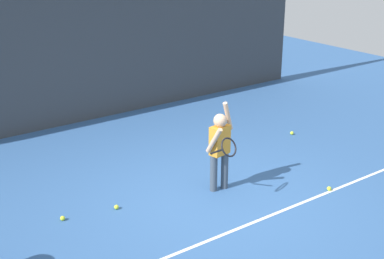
{
  "coord_description": "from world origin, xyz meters",
  "views": [
    {
      "loc": [
        -4.34,
        -5.49,
        3.73
      ],
      "look_at": [
        0.15,
        0.71,
        0.85
      ],
      "focal_mm": 50.36,
      "sensor_mm": 36.0,
      "label": 1
    }
  ],
  "objects_px": {
    "tennis_player": "(220,145)",
    "tennis_ball_2": "(63,218)",
    "tennis_ball_3": "(329,189)",
    "tennis_ball_4": "(292,133)",
    "tennis_ball_1": "(116,207)"
  },
  "relations": [
    {
      "from": "tennis_ball_3",
      "to": "tennis_ball_4",
      "type": "xyz_separation_m",
      "value": [
        1.25,
        1.99,
        0.0
      ]
    },
    {
      "from": "tennis_ball_1",
      "to": "tennis_ball_4",
      "type": "distance_m",
      "value": 4.18
    },
    {
      "from": "tennis_player",
      "to": "tennis_ball_2",
      "type": "xyz_separation_m",
      "value": [
        -2.3,
        0.53,
        -0.69
      ]
    },
    {
      "from": "tennis_ball_2",
      "to": "tennis_ball_4",
      "type": "distance_m",
      "value": 4.9
    },
    {
      "from": "tennis_ball_3",
      "to": "tennis_ball_4",
      "type": "distance_m",
      "value": 2.35
    },
    {
      "from": "tennis_player",
      "to": "tennis_ball_3",
      "type": "xyz_separation_m",
      "value": [
        1.32,
        -1.0,
        -0.69
      ]
    },
    {
      "from": "tennis_ball_2",
      "to": "tennis_ball_3",
      "type": "height_order",
      "value": "same"
    },
    {
      "from": "tennis_player",
      "to": "tennis_ball_2",
      "type": "height_order",
      "value": "tennis_player"
    },
    {
      "from": "tennis_ball_3",
      "to": "tennis_ball_4",
      "type": "bearing_deg",
      "value": 57.79
    },
    {
      "from": "tennis_ball_3",
      "to": "tennis_ball_4",
      "type": "height_order",
      "value": "same"
    },
    {
      "from": "tennis_ball_1",
      "to": "tennis_ball_2",
      "type": "bearing_deg",
      "value": 168.4
    },
    {
      "from": "tennis_player",
      "to": "tennis_ball_4",
      "type": "xyz_separation_m",
      "value": [
        2.58,
        0.99,
        -0.69
      ]
    },
    {
      "from": "tennis_player",
      "to": "tennis_ball_4",
      "type": "relative_size",
      "value": 20.46
    },
    {
      "from": "tennis_ball_3",
      "to": "tennis_ball_1",
      "type": "bearing_deg",
      "value": 154.41
    },
    {
      "from": "tennis_player",
      "to": "tennis_ball_1",
      "type": "relative_size",
      "value": 20.46
    }
  ]
}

